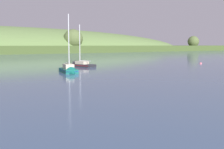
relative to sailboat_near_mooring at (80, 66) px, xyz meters
name	(u,v)px	position (x,y,z in m)	size (l,w,h in m)	color
sailboat_near_mooring	(80,66)	(0.00, 0.00, 0.00)	(5.76, 9.12, 13.09)	#232328
sailboat_far_left	(69,71)	(-9.34, -15.13, 0.07)	(3.91, 8.44, 13.84)	#0F564C
mooring_buoy_foreground	(201,64)	(38.47, -9.55, -0.23)	(0.77, 0.77, 0.85)	#E06675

